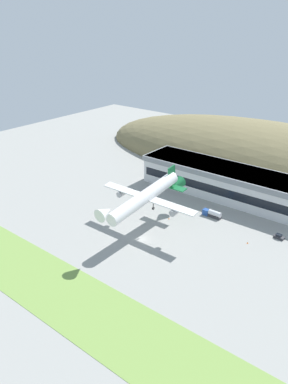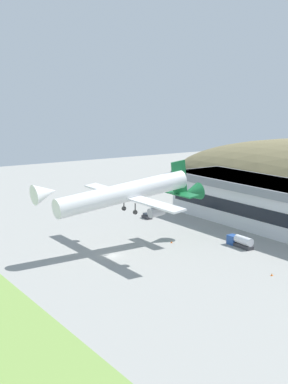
# 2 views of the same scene
# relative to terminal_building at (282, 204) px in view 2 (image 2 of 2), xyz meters

# --- Properties ---
(ground_plane) EXTENTS (339.38, 339.38, 0.00)m
(ground_plane) POSITION_rel_terminal_building_xyz_m (-5.37, -52.53, -7.51)
(ground_plane) COLOR gray
(terminal_building) EXTENTS (78.45, 20.57, 13.26)m
(terminal_building) POSITION_rel_terminal_building_xyz_m (0.00, 0.00, 0.00)
(terminal_building) COLOR silver
(terminal_building) RESTS_ON ground_plane
(cargo_airplane) EXTENTS (41.16, 47.73, 12.03)m
(cargo_airplane) POSITION_rel_terminal_building_xyz_m (-8.30, -46.60, 6.69)
(cargo_airplane) COLOR white
(service_car_2) EXTENTS (4.20, 2.07, 1.48)m
(service_car_2) POSITION_rel_terminal_building_xyz_m (-33.13, -23.85, -6.90)
(service_car_2) COLOR #333338
(service_car_2) RESTS_ON ground_plane
(fuel_truck) EXTENTS (8.13, 2.32, 3.00)m
(fuel_truck) POSITION_rel_terminal_building_xyz_m (6.10, -21.68, -6.10)
(fuel_truck) COLOR #264C99
(fuel_truck) RESTS_ON ground_plane
(traffic_cone_0) EXTENTS (0.52, 0.52, 0.58)m
(traffic_cone_0) POSITION_rel_terminal_building_xyz_m (-6.50, -34.06, -7.23)
(traffic_cone_0) COLOR orange
(traffic_cone_0) RESTS_ON ground_plane
(traffic_cone_1) EXTENTS (0.52, 0.52, 0.58)m
(traffic_cone_1) POSITION_rel_terminal_building_xyz_m (25.88, -31.40, -7.23)
(traffic_cone_1) COLOR orange
(traffic_cone_1) RESTS_ON ground_plane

